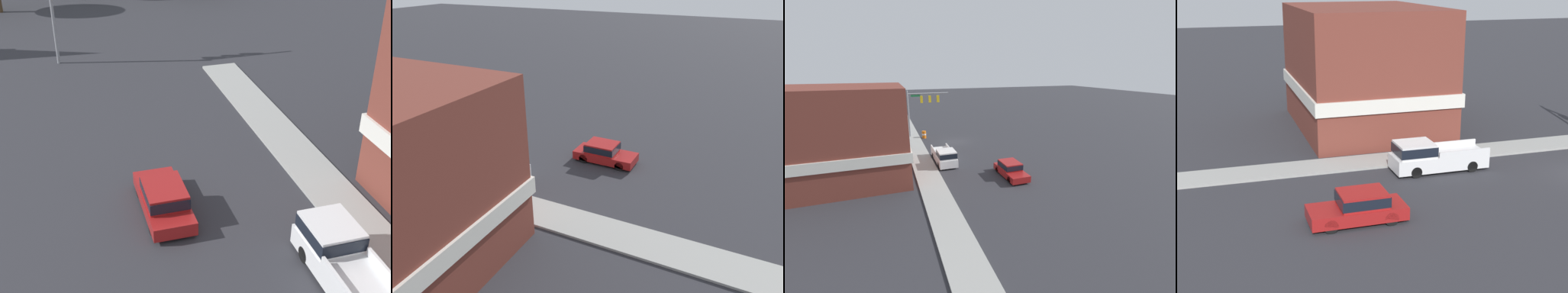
% 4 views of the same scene
% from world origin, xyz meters
% --- Properties ---
extents(ground_plane, '(200.00, 200.00, 0.00)m').
position_xyz_m(ground_plane, '(0.00, 0.00, 0.00)').
color(ground_plane, '#2D2D33').
extents(sidewalk_curb, '(2.40, 60.00, 0.14)m').
position_xyz_m(sidewalk_curb, '(5.70, 0.00, 0.07)').
color(sidewalk_curb, '#9E9E99').
rests_on(sidewalk_curb, ground).
extents(near_signal_assembly, '(6.34, 0.49, 7.13)m').
position_xyz_m(near_signal_assembly, '(3.75, -4.99, 5.21)').
color(near_signal_assembly, gray).
rests_on(near_signal_assembly, ground).
extents(car_lead, '(1.85, 4.54, 1.47)m').
position_xyz_m(car_lead, '(-2.04, 14.06, 0.77)').
color(car_lead, black).
rests_on(car_lead, ground).
extents(pickup_truck_parked, '(1.95, 5.57, 1.81)m').
position_xyz_m(pickup_truck_parked, '(3.32, 8.27, 0.89)').
color(pickup_truck_parked, black).
rests_on(pickup_truck_parked, ground).
extents(construction_barrel, '(0.62, 0.62, 1.11)m').
position_xyz_m(construction_barrel, '(3.90, -3.70, 0.56)').
color(construction_barrel, orange).
rests_on(construction_barrel, ground).
extents(corner_brick_building, '(13.43, 9.95, 8.80)m').
position_xyz_m(corner_brick_building, '(13.97, 9.24, 4.27)').
color(corner_brick_building, brown).
rests_on(corner_brick_building, ground).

